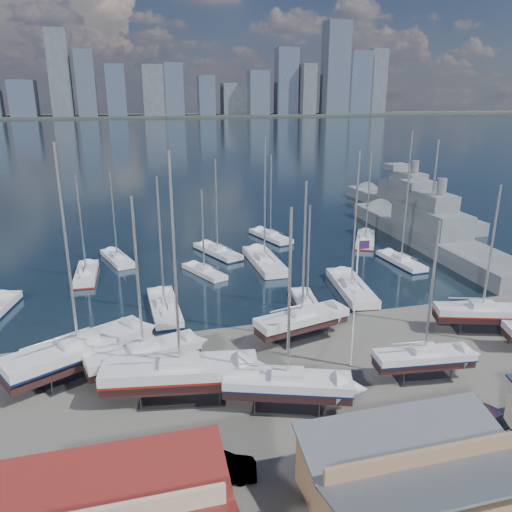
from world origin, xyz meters
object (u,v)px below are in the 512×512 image
object	(u,v)px
naval_ship_east	(428,234)
car_a	(138,495)
naval_ship_west	(405,204)
flagpole	(356,295)
sailboat_cradle_0	(79,351)

from	to	relation	value
naval_ship_east	car_a	world-z (taller)	naval_ship_east
naval_ship_east	naval_ship_west	world-z (taller)	naval_ship_east
car_a	flagpole	distance (m)	22.79
sailboat_cradle_0	flagpole	size ratio (longest dim) A/B	1.67
naval_ship_east	flagpole	size ratio (longest dim) A/B	3.77
flagpole	naval_ship_west	bearing A→B (deg)	55.17
sailboat_cradle_0	car_a	distance (m)	16.41
naval_ship_west	flagpole	distance (m)	65.19
sailboat_cradle_0	flagpole	distance (m)	23.78
naval_ship_east	naval_ship_west	xyz separation A→B (m)	(8.85, 21.59, 0.00)
naval_ship_east	flagpole	distance (m)	42.82
sailboat_cradle_0	car_a	xyz separation A→B (m)	(4.10, -15.81, -1.57)
naval_ship_west	car_a	size ratio (longest dim) A/B	10.26
sailboat_cradle_0	car_a	bearing A→B (deg)	-103.66
sailboat_cradle_0	naval_ship_east	xyz separation A→B (m)	(51.20, 27.30, -0.59)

